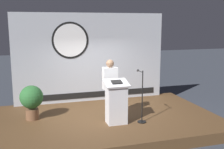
# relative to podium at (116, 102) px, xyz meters

# --- Properties ---
(ground_plane) EXTENTS (40.00, 40.00, 0.00)m
(ground_plane) POSITION_rel_podium_xyz_m (-0.13, 0.57, -0.88)
(ground_plane) COLOR #383D47
(stage_platform) EXTENTS (6.40, 4.00, 0.30)m
(stage_platform) POSITION_rel_podium_xyz_m (-0.13, 0.57, -0.73)
(stage_platform) COLOR brown
(stage_platform) RESTS_ON ground
(banner_display) EXTENTS (5.21, 0.12, 3.02)m
(banner_display) POSITION_rel_podium_xyz_m (-0.15, 2.42, 0.93)
(banner_display) COLOR #B2B7C1
(banner_display) RESTS_ON stage_platform
(podium) EXTENTS (0.64, 0.50, 1.20)m
(podium) POSITION_rel_podium_xyz_m (0.00, 0.00, 0.00)
(podium) COLOR silver
(podium) RESTS_ON stage_platform
(speaker_person) EXTENTS (0.40, 0.26, 1.68)m
(speaker_person) POSITION_rel_podium_xyz_m (-0.03, 0.48, 0.28)
(speaker_person) COLOR black
(speaker_person) RESTS_ON stage_platform
(microphone_stand) EXTENTS (0.24, 0.50, 1.44)m
(microphone_stand) POSITION_rel_podium_xyz_m (0.69, -0.10, -0.08)
(microphone_stand) COLOR black
(microphone_stand) RESTS_ON stage_platform
(potted_plant) EXTENTS (0.65, 0.65, 0.97)m
(potted_plant) POSITION_rel_podium_xyz_m (-2.18, 0.98, 0.01)
(potted_plant) COLOR brown
(potted_plant) RESTS_ON stage_platform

